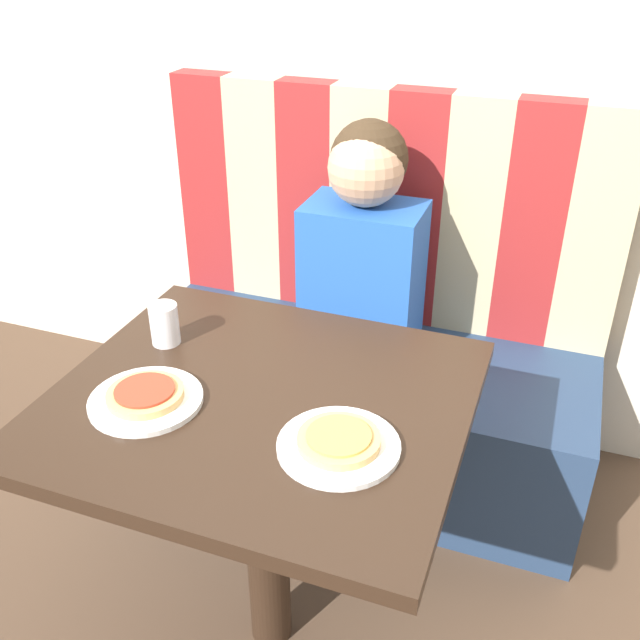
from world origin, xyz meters
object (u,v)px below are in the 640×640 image
plate_right (339,446)px  pizza_right (339,439)px  drinking_cup (164,324)px  pizza_left (145,394)px  person (364,241)px  plate_left (146,400)px

plate_right → pizza_right: bearing=-90.0°
plate_right → drinking_cup: (-0.49, 0.22, 0.04)m
pizza_right → pizza_left: bearing=180.0°
pizza_right → drinking_cup: 0.53m
plate_right → pizza_right: 0.02m
person → drinking_cup: 0.66m
plate_left → pizza_right: (0.41, -0.00, 0.02)m
plate_left → plate_right: 0.41m
person → pizza_right: size_ratio=4.48×
person → drinking_cup: (-0.29, -0.59, -0.00)m
plate_right → pizza_left: (-0.41, -0.00, 0.02)m
person → drinking_cup: bearing=-115.6°
person → pizza_right: bearing=-75.9°
person → plate_left: (-0.20, -0.81, -0.04)m
person → drinking_cup: size_ratio=7.16×
person → pizza_left: size_ratio=4.48×
person → pizza_right: person is taller
plate_left → pizza_left: 0.02m
drinking_cup → pizza_right: bearing=-23.8°
person → plate_left: person is taller
plate_right → drinking_cup: drinking_cup is taller
plate_left → drinking_cup: bearing=110.8°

